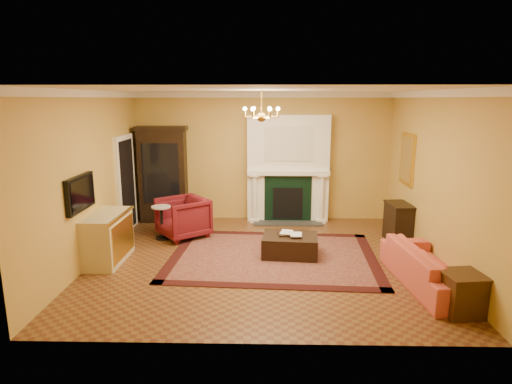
{
  "coord_description": "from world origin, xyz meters",
  "views": [
    {
      "loc": [
        0.08,
        -7.33,
        2.86
      ],
      "look_at": [
        -0.1,
        0.3,
        1.19
      ],
      "focal_mm": 30.0,
      "sensor_mm": 36.0,
      "label": 1
    }
  ],
  "objects_px": {
    "china_cabinet": "(163,176)",
    "commode": "(107,238)",
    "coral_sofa": "(430,261)",
    "leather_ottoman": "(290,245)",
    "pedestal_table": "(162,220)",
    "console_table": "(398,223)",
    "end_table": "(461,295)",
    "wingback_armchair": "(183,216)"
  },
  "relations": [
    {
      "from": "china_cabinet",
      "to": "commode",
      "type": "distance_m",
      "value": 2.75
    },
    {
      "from": "china_cabinet",
      "to": "console_table",
      "type": "height_order",
      "value": "china_cabinet"
    },
    {
      "from": "pedestal_table",
      "to": "commode",
      "type": "relative_size",
      "value": 0.6
    },
    {
      "from": "commode",
      "to": "console_table",
      "type": "height_order",
      "value": "commode"
    },
    {
      "from": "china_cabinet",
      "to": "end_table",
      "type": "distance_m",
      "value": 6.77
    },
    {
      "from": "coral_sofa",
      "to": "leather_ottoman",
      "type": "distance_m",
      "value": 2.45
    },
    {
      "from": "console_table",
      "to": "end_table",
      "type": "bearing_deg",
      "value": -95.64
    },
    {
      "from": "wingback_armchair",
      "to": "end_table",
      "type": "xyz_separation_m",
      "value": [
        4.37,
        -3.2,
        -0.19
      ]
    },
    {
      "from": "end_table",
      "to": "console_table",
      "type": "bearing_deg",
      "value": 88.87
    },
    {
      "from": "wingback_armchair",
      "to": "commode",
      "type": "bearing_deg",
      "value": -75.58
    },
    {
      "from": "china_cabinet",
      "to": "commode",
      "type": "bearing_deg",
      "value": -100.74
    },
    {
      "from": "coral_sofa",
      "to": "console_table",
      "type": "bearing_deg",
      "value": -9.37
    },
    {
      "from": "pedestal_table",
      "to": "end_table",
      "type": "distance_m",
      "value": 5.68
    },
    {
      "from": "wingback_armchair",
      "to": "coral_sofa",
      "type": "bearing_deg",
      "value": 23.74
    },
    {
      "from": "china_cabinet",
      "to": "wingback_armchair",
      "type": "bearing_deg",
      "value": -63.63
    },
    {
      "from": "china_cabinet",
      "to": "coral_sofa",
      "type": "distance_m",
      "value": 6.13
    },
    {
      "from": "commode",
      "to": "end_table",
      "type": "xyz_separation_m",
      "value": [
        5.45,
        -1.8,
        -0.16
      ]
    },
    {
      "from": "pedestal_table",
      "to": "coral_sofa",
      "type": "xyz_separation_m",
      "value": [
        4.7,
        -2.16,
        0.0
      ]
    },
    {
      "from": "pedestal_table",
      "to": "console_table",
      "type": "xyz_separation_m",
      "value": [
        4.85,
        -0.03,
        -0.03
      ]
    },
    {
      "from": "china_cabinet",
      "to": "console_table",
      "type": "xyz_separation_m",
      "value": [
        5.11,
        -1.41,
        -0.69
      ]
    },
    {
      "from": "wingback_armchair",
      "to": "coral_sofa",
      "type": "xyz_separation_m",
      "value": [
        4.28,
        -2.3,
        -0.06
      ]
    },
    {
      "from": "console_table",
      "to": "wingback_armchair",
      "type": "bearing_deg",
      "value": 173.35
    },
    {
      "from": "pedestal_table",
      "to": "end_table",
      "type": "relative_size",
      "value": 1.27
    },
    {
      "from": "china_cabinet",
      "to": "pedestal_table",
      "type": "height_order",
      "value": "china_cabinet"
    },
    {
      "from": "coral_sofa",
      "to": "commode",
      "type": "bearing_deg",
      "value": 75.22
    },
    {
      "from": "wingback_armchair",
      "to": "pedestal_table",
      "type": "height_order",
      "value": "wingback_armchair"
    },
    {
      "from": "end_table",
      "to": "leather_ottoman",
      "type": "bearing_deg",
      "value": 135.43
    },
    {
      "from": "end_table",
      "to": "commode",
      "type": "bearing_deg",
      "value": 161.76
    },
    {
      "from": "commode",
      "to": "end_table",
      "type": "distance_m",
      "value": 5.74
    },
    {
      "from": "pedestal_table",
      "to": "end_table",
      "type": "height_order",
      "value": "pedestal_table"
    },
    {
      "from": "pedestal_table",
      "to": "leather_ottoman",
      "type": "xyz_separation_m",
      "value": [
        2.6,
        -0.91,
        -0.2
      ]
    },
    {
      "from": "console_table",
      "to": "coral_sofa",
      "type": "bearing_deg",
      "value": -98.56
    },
    {
      "from": "wingback_armchair",
      "to": "commode",
      "type": "height_order",
      "value": "wingback_armchair"
    },
    {
      "from": "commode",
      "to": "leather_ottoman",
      "type": "relative_size",
      "value": 1.17
    },
    {
      "from": "wingback_armchair",
      "to": "end_table",
      "type": "bearing_deg",
      "value": 15.75
    },
    {
      "from": "commode",
      "to": "leather_ottoman",
      "type": "xyz_separation_m",
      "value": [
        3.26,
        0.36,
        -0.24
      ]
    },
    {
      "from": "wingback_armchair",
      "to": "console_table",
      "type": "distance_m",
      "value": 4.44
    },
    {
      "from": "commode",
      "to": "leather_ottoman",
      "type": "height_order",
      "value": "commode"
    },
    {
      "from": "end_table",
      "to": "leather_ottoman",
      "type": "xyz_separation_m",
      "value": [
        -2.19,
        2.15,
        -0.07
      ]
    },
    {
      "from": "coral_sofa",
      "to": "leather_ottoman",
      "type": "relative_size",
      "value": 2.08
    },
    {
      "from": "end_table",
      "to": "leather_ottoman",
      "type": "distance_m",
      "value": 3.07
    },
    {
      "from": "china_cabinet",
      "to": "commode",
      "type": "height_order",
      "value": "china_cabinet"
    }
  ]
}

